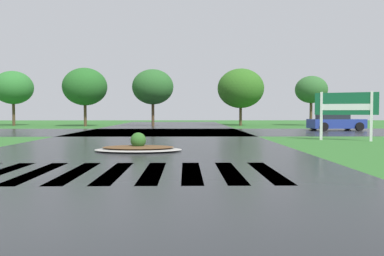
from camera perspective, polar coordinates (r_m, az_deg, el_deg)
The scene contains 8 objects.
ground_plane at distance 5.29m, azimuth -19.85°, elevation -13.89°, with size 120.00×120.00×0.10m, color #2D6628.
asphalt_roadway at distance 14.96m, azimuth -7.36°, elevation -3.06°, with size 11.63×80.00×0.01m, color #232628.
asphalt_cross_road at distance 27.40m, azimuth -4.45°, elevation -0.58°, with size 90.00×10.47×0.01m, color #232628.
crosswalk_stripes at distance 9.29m, azimuth -11.33°, elevation -6.41°, with size 7.65×3.39×0.01m.
estate_billboard at distance 20.54m, azimuth 21.69°, elevation 2.96°, with size 2.69×1.33×2.42m.
median_island at distance 14.07m, azimuth -7.90°, elevation -2.86°, with size 3.13×1.80×0.68m.
car_blue_compact at distance 31.51m, azimuth 20.34°, elevation 0.79°, with size 4.18×2.26×1.28m.
background_treeline at distance 39.48m, azimuth -7.19°, elevation 5.86°, with size 41.27×6.25×5.87m.
Camera 1 is at (1.66, -4.80, 1.42)m, focal length 36.28 mm.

